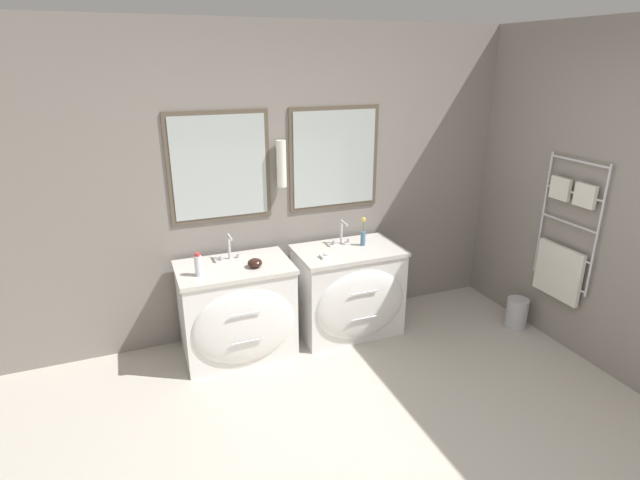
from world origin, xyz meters
name	(u,v)px	position (x,y,z in m)	size (l,w,h in m)	color
wall_back	(292,183)	(0.00, 2.27, 1.31)	(5.55, 0.16, 2.60)	gray
wall_right	(590,198)	(2.01, 1.01, 1.29)	(0.13, 4.36, 2.60)	gray
vanity_left	(238,311)	(-0.62, 1.87, 0.39)	(0.90, 0.63, 0.78)	white
vanity_right	(349,291)	(0.37, 1.87, 0.39)	(0.90, 0.63, 0.78)	white
faucet_left	(229,247)	(-0.62, 2.04, 0.88)	(0.17, 0.13, 0.21)	silver
faucet_right	(342,232)	(0.37, 2.04, 0.88)	(0.17, 0.13, 0.21)	silver
toiletry_bottle	(198,265)	(-0.91, 1.81, 0.86)	(0.06, 0.06, 0.18)	silver
amenity_bowl	(255,263)	(-0.47, 1.82, 0.81)	(0.11, 0.11, 0.07)	black
flower_vase	(363,234)	(0.52, 1.95, 0.88)	(0.04, 0.04, 0.25)	teal
soap_dish	(327,255)	(0.13, 1.80, 0.79)	(0.11, 0.08, 0.04)	white
waste_bin	(517,312)	(1.82, 1.38, 0.15)	(0.19, 0.19, 0.28)	#B7B7BC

